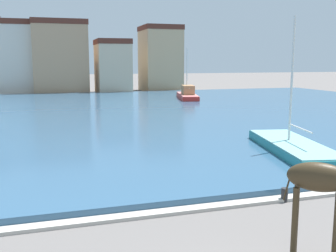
{
  "coord_description": "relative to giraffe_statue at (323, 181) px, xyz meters",
  "views": [
    {
      "loc": [
        -3.78,
        -5.42,
        4.97
      ],
      "look_at": [
        1.23,
        10.71,
        2.2
      ],
      "focal_mm": 42.47,
      "sensor_mm": 36.0,
      "label": 1
    }
  ],
  "objects": [
    {
      "name": "quay_edge_coping",
      "position": [
        -2.56,
        4.16,
        -2.05
      ],
      "size": [
        77.65,
        0.5,
        0.12
      ],
      "primitive_type": "cube",
      "color": "#ADA89E",
      "rests_on": "ground"
    },
    {
      "name": "townhouse_corner_house",
      "position": [
        4.05,
        55.04,
        2.06
      ],
      "size": [
        5.11,
        6.83,
        8.31
      ],
      "color": "#C6B293",
      "rests_on": "ground"
    },
    {
      "name": "mooring_bollard",
      "position": [
        1.67,
        4.01,
        -1.86
      ],
      "size": [
        0.24,
        0.24,
        0.5
      ],
      "primitive_type": "cylinder",
      "color": "#232326",
      "rests_on": "ground"
    },
    {
      "name": "harbor_water",
      "position": [
        -2.56,
        28.66,
        -1.94
      ],
      "size": [
        77.65,
        48.49,
        0.34
      ],
      "primitive_type": "cube",
      "color": "#2D5170",
      "rests_on": "ground"
    },
    {
      "name": "sailboat_teal",
      "position": [
        5.95,
        10.3,
        -1.67
      ],
      "size": [
        4.04,
        9.06,
        7.23
      ],
      "color": "teal",
      "rests_on": "ground"
    },
    {
      "name": "sailboat_red",
      "position": [
        10.83,
        39.55,
        -1.46
      ],
      "size": [
        3.9,
        9.21,
        6.6
      ],
      "color": "red",
      "rests_on": "ground"
    },
    {
      "name": "giraffe_statue",
      "position": [
        0.0,
        0.0,
        0.0
      ],
      "size": [
        2.02,
        1.78,
        4.13
      ],
      "color": "#382B19",
      "rests_on": "ground"
    },
    {
      "name": "townhouse_wide_warehouse",
      "position": [
        12.4,
        57.02,
        3.28
      ],
      "size": [
        6.16,
        7.14,
        10.74
      ],
      "color": "tan",
      "rests_on": "ground"
    },
    {
      "name": "townhouse_narrow_midrow",
      "position": [
        -3.82,
        55.74,
        3.45
      ],
      "size": [
        8.17,
        5.83,
        11.09
      ],
      "color": "tan",
      "rests_on": "ground"
    },
    {
      "name": "townhouse_end_terrace",
      "position": [
        -9.67,
        57.88,
        3.41
      ],
      "size": [
        7.5,
        7.28,
        11.0
      ],
      "color": "beige",
      "rests_on": "ground"
    }
  ]
}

